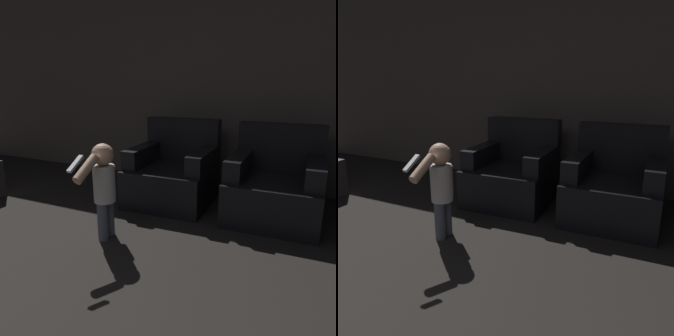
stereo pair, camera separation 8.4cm
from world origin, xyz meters
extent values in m
cube|color=#51493F|center=(0.00, 4.50, 1.30)|extent=(8.40, 0.05, 2.60)
cube|color=black|center=(-0.06, 3.62, 0.21)|extent=(0.88, 0.91, 0.41)
cube|color=black|center=(-0.07, 3.98, 0.65)|extent=(0.86, 0.19, 0.48)
cube|color=black|center=(-0.40, 3.60, 0.51)|extent=(0.19, 0.72, 0.20)
cube|color=black|center=(0.29, 3.63, 0.51)|extent=(0.19, 0.72, 0.20)
cube|color=black|center=(1.02, 3.62, 0.21)|extent=(0.87, 0.89, 0.41)
cube|color=black|center=(1.01, 3.98, 0.65)|extent=(0.85, 0.17, 0.48)
cube|color=black|center=(0.67, 3.61, 0.51)|extent=(0.17, 0.72, 0.20)
cube|color=black|center=(1.36, 3.62, 0.51)|extent=(0.17, 0.72, 0.20)
cylinder|color=#474C56|center=(-0.22, 2.56, 0.16)|extent=(0.09, 0.09, 0.33)
cylinder|color=#474C56|center=(-0.23, 2.66, 0.16)|extent=(0.09, 0.09, 0.33)
cylinder|color=#B7B2A8|center=(-0.23, 2.61, 0.49)|extent=(0.18, 0.18, 0.31)
sphere|color=tan|center=(-0.23, 2.61, 0.73)|extent=(0.18, 0.18, 0.18)
cylinder|color=tan|center=(-0.23, 2.72, 0.47)|extent=(0.07, 0.07, 0.26)
cylinder|color=tan|center=(-0.22, 2.38, 0.67)|extent=(0.07, 0.27, 0.20)
cube|color=white|center=(-0.22, 2.27, 0.74)|extent=(0.04, 0.16, 0.10)
camera|label=1|loc=(1.34, 0.48, 1.33)|focal=35.00mm
camera|label=2|loc=(1.41, 0.51, 1.33)|focal=35.00mm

